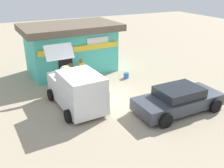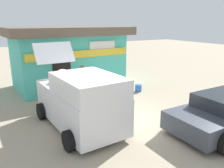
{
  "view_description": "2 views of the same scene",
  "coord_description": "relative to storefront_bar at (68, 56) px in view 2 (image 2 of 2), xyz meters",
  "views": [
    {
      "loc": [
        -4.92,
        -11.1,
        6.11
      ],
      "look_at": [
        0.63,
        0.25,
        0.81
      ],
      "focal_mm": 40.5,
      "sensor_mm": 36.0,
      "label": 1
    },
    {
      "loc": [
        -4.07,
        -6.81,
        3.55
      ],
      "look_at": [
        0.19,
        0.74,
        1.17
      ],
      "focal_mm": 36.38,
      "sensor_mm": 36.0,
      "label": 2
    }
  ],
  "objects": [
    {
      "name": "ground_plane",
      "position": [
        -0.04,
        -5.48,
        -1.72
      ],
      "size": [
        60.0,
        60.0,
        0.0
      ],
      "primitive_type": "plane",
      "color": "tan"
    },
    {
      "name": "vendor_standing",
      "position": [
        -0.23,
        -2.62,
        -0.79
      ],
      "size": [
        0.39,
        0.56,
        1.62
      ],
      "color": "#726047",
      "rests_on": "ground_plane"
    },
    {
      "name": "unloaded_banana_pile",
      "position": [
        -1.68,
        -2.1,
        -1.55
      ],
      "size": [
        0.84,
        0.82,
        0.39
      ],
      "color": "silver",
      "rests_on": "ground_plane"
    },
    {
      "name": "delivery_van",
      "position": [
        -1.47,
        -5.41,
        -0.74
      ],
      "size": [
        2.34,
        4.51,
        2.75
      ],
      "color": "silver",
      "rests_on": "ground_plane"
    },
    {
      "name": "customer_bending",
      "position": [
        -1.11,
        -2.31,
        -0.9
      ],
      "size": [
        0.79,
        0.65,
        1.31
      ],
      "color": "#726047",
      "rests_on": "ground_plane"
    },
    {
      "name": "storefront_bar",
      "position": [
        0.0,
        0.0,
        0.0
      ],
      "size": [
        6.65,
        4.37,
        3.3
      ],
      "color": "#4CC6B7",
      "rests_on": "ground_plane"
    },
    {
      "name": "paint_bucket",
      "position": [
        2.74,
        -2.97,
        -1.54
      ],
      "size": [
        0.34,
        0.34,
        0.36
      ],
      "primitive_type": "cylinder",
      "color": "blue",
      "rests_on": "ground_plane"
    }
  ]
}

